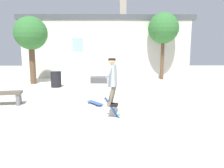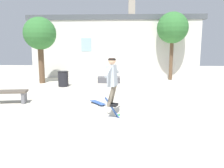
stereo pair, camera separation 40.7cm
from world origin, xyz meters
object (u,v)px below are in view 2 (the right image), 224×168
object	(u,v)px
skateboard_resting	(98,102)
skater	(112,77)
skate_ledge	(109,80)
trash_bin	(63,78)
park_bench	(0,94)
tree_left	(40,35)
tree_right	(172,28)
skateboard_flipping	(113,109)

from	to	relation	value
skateboard_resting	skater	bearing A→B (deg)	163.40
skate_ledge	trash_bin	size ratio (longest dim) A/B	1.59
park_bench	skater	bearing A→B (deg)	-28.51
tree_left	park_bench	size ratio (longest dim) A/B	1.93
park_bench	trash_bin	world-z (taller)	trash_bin
park_bench	tree_right	bearing A→B (deg)	31.38
tree_right	skateboard_resting	xyz separation A→B (m)	(-4.03, -6.58, -3.22)
skate_ledge	trash_bin	distance (m)	2.76
tree_left	skateboard_flipping	world-z (taller)	tree_left
trash_bin	skater	bearing A→B (deg)	-61.08
park_bench	trash_bin	size ratio (longest dim) A/B	2.39
skateboard_flipping	skateboard_resting	world-z (taller)	skateboard_flipping
skate_ledge	skateboard_resting	distance (m)	5.08
skater	skateboard_resting	size ratio (longest dim) A/B	1.88
trash_bin	tree_right	bearing A→B (deg)	24.36
tree_left	skateboard_resting	distance (m)	6.79
tree_right	trash_bin	distance (m)	7.50
trash_bin	skater	world-z (taller)	skater
park_bench	skate_ledge	size ratio (longest dim) A/B	1.50
skate_ledge	skateboard_flipping	world-z (taller)	skateboard_flipping
skate_ledge	skater	distance (m)	6.71
skate_ledge	trash_bin	xyz separation A→B (m)	(-2.38, -1.37, 0.24)
tree_right	skateboard_flipping	world-z (taller)	tree_right
park_bench	trash_bin	bearing A→B (deg)	61.04
trash_bin	skateboard_flipping	bearing A→B (deg)	-60.57
skate_ledge	trash_bin	bearing A→B (deg)	-148.96
trash_bin	skateboard_flipping	size ratio (longest dim) A/B	1.11
tree_right	park_bench	size ratio (longest dim) A/B	2.17
tree_right	skater	bearing A→B (deg)	-112.90
skate_ledge	skateboard_resting	bearing A→B (deg)	-89.78
tree_right	park_bench	bearing A→B (deg)	-138.94
trash_bin	skateboard_resting	size ratio (longest dim) A/B	1.09
tree_right	trash_bin	bearing A→B (deg)	-155.64
trash_bin	skateboard_resting	xyz separation A→B (m)	(2.30, -3.71, -0.37)
tree_left	trash_bin	distance (m)	3.08
skate_ledge	skateboard_flipping	bearing A→B (deg)	-84.17
trash_bin	skateboard_flipping	distance (m)	5.93
park_bench	skateboard_flipping	size ratio (longest dim) A/B	2.64
trash_bin	skater	xyz separation A→B (m)	(2.90, -5.24, 0.77)
tree_left	trash_bin	bearing A→B (deg)	-35.46
skateboard_resting	tree_right	bearing A→B (deg)	-69.54
skateboard_resting	trash_bin	bearing A→B (deg)	-6.36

